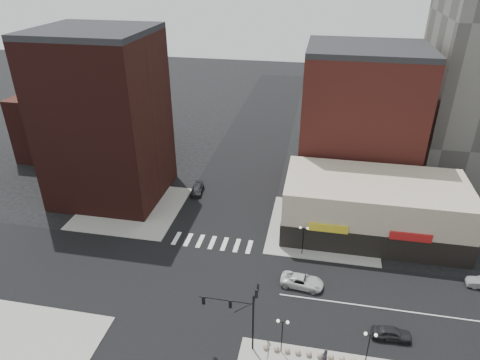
# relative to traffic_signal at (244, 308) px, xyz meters

# --- Properties ---
(ground) EXTENTS (240.00, 240.00, 0.00)m
(ground) POSITION_rel_traffic_signal_xyz_m (-7.24, 7.83, -4.96)
(ground) COLOR black
(ground) RESTS_ON ground
(road_ew) EXTENTS (200.00, 14.00, 0.02)m
(road_ew) POSITION_rel_traffic_signal_xyz_m (-7.24, 7.83, -4.95)
(road_ew) COLOR black
(road_ew) RESTS_ON ground
(road_ns) EXTENTS (14.00, 200.00, 0.02)m
(road_ns) POSITION_rel_traffic_signal_xyz_m (-7.24, 7.83, -4.95)
(road_ns) COLOR black
(road_ns) RESTS_ON ground
(sidewalk_nw) EXTENTS (15.00, 15.00, 0.12)m
(sidewalk_nw) POSITION_rel_traffic_signal_xyz_m (-21.74, 22.33, -4.90)
(sidewalk_nw) COLOR gray
(sidewalk_nw) RESTS_ON ground
(sidewalk_ne) EXTENTS (15.00, 15.00, 0.12)m
(sidewalk_ne) POSITION_rel_traffic_signal_xyz_m (7.26, 22.33, -4.90)
(sidewalk_ne) COLOR gray
(sidewalk_ne) RESTS_ON ground
(building_nw) EXTENTS (16.00, 15.00, 25.00)m
(building_nw) POSITION_rel_traffic_signal_xyz_m (-26.24, 26.33, 7.54)
(building_nw) COLOR #341410
(building_nw) RESTS_ON ground
(building_nw_low) EXTENTS (20.00, 18.00, 12.00)m
(building_nw_low) POSITION_rel_traffic_signal_xyz_m (-39.24, 41.83, 1.04)
(building_nw_low) COLOR #341410
(building_nw_low) RESTS_ON ground
(building_ne_midrise) EXTENTS (18.00, 15.00, 22.00)m
(building_ne_midrise) POSITION_rel_traffic_signal_xyz_m (11.76, 37.33, 6.04)
(building_ne_midrise) COLOR maroon
(building_ne_midrise) RESTS_ON ground
(building_ne_row) EXTENTS (24.20, 12.20, 8.00)m
(building_ne_row) POSITION_rel_traffic_signal_xyz_m (13.76, 22.83, -1.66)
(building_ne_row) COLOR #BFB298
(building_ne_row) RESTS_ON ground
(traffic_signal) EXTENTS (5.59, 3.09, 7.77)m
(traffic_signal) POSITION_rel_traffic_signal_xyz_m (0.00, 0.00, 0.00)
(traffic_signal) COLOR black
(traffic_signal) RESTS_ON ground
(street_lamp_se_a) EXTENTS (1.22, 0.32, 4.16)m
(street_lamp_se_a) POSITION_rel_traffic_signal_xyz_m (3.76, -0.17, -1.67)
(street_lamp_se_a) COLOR black
(street_lamp_se_a) RESTS_ON sidewalk_se
(street_lamp_se_b) EXTENTS (1.22, 0.32, 4.16)m
(street_lamp_se_b) POSITION_rel_traffic_signal_xyz_m (11.76, -0.17, -1.67)
(street_lamp_se_b) COLOR black
(street_lamp_se_b) RESTS_ON sidewalk_se
(street_lamp_ne) EXTENTS (1.22, 0.32, 4.16)m
(street_lamp_ne) POSITION_rel_traffic_signal_xyz_m (4.76, 15.83, -1.67)
(street_lamp_ne) COLOR black
(street_lamp_ne) RESTS_ON sidewalk_ne
(bollard_row) EXTENTS (8.96, 0.56, 0.56)m
(bollard_row) POSITION_rel_traffic_signal_xyz_m (6.46, -0.17, -4.56)
(bollard_row) COLOR #9E816D
(bollard_row) RESTS_ON sidewalk_se
(white_suv) EXTENTS (5.23, 2.81, 1.39)m
(white_suv) POSITION_rel_traffic_signal_xyz_m (5.15, 9.79, -4.27)
(white_suv) COLOR silver
(white_suv) RESTS_ON ground
(dark_sedan_east) EXTENTS (4.02, 1.71, 1.35)m
(dark_sedan_east) POSITION_rel_traffic_signal_xyz_m (14.56, 3.71, -4.29)
(dark_sedan_east) COLOR black
(dark_sedan_east) RESTS_ON ground
(dark_sedan_north) EXTENTS (2.19, 4.53, 1.27)m
(dark_sedan_north) POSITION_rel_traffic_signal_xyz_m (-13.14, 28.83, -4.33)
(dark_sedan_north) COLOR black
(dark_sedan_north) RESTS_ON ground
(pedestrian) EXTENTS (0.80, 0.75, 1.83)m
(pedestrian) POSITION_rel_traffic_signal_xyz_m (7.94, -0.69, -3.93)
(pedestrian) COLOR #29252B
(pedestrian) RESTS_ON sidewalk_se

